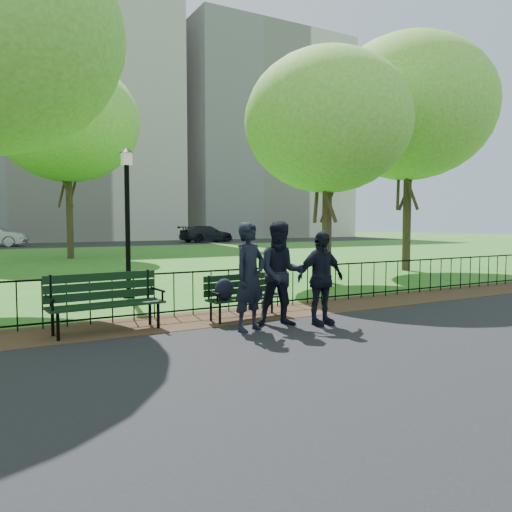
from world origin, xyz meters
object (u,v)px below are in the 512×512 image
lamppost (127,217)px  tree_near_e (328,122)px  tree_far_c (67,121)px  park_bench_main (236,290)px  person_right (321,278)px  tree_mid_e (409,108)px  person_left (250,277)px  park_bench_left_a (105,296)px  person_mid (282,274)px  sedan_dark (207,234)px

lamppost → tree_near_e: tree_near_e is taller
lamppost → tree_far_c: (0.85, 14.35, 4.87)m
tree_near_e → park_bench_main: bearing=-142.4°
tree_near_e → person_right: (-4.01, -5.11, -4.05)m
park_bench_main → tree_mid_e: (10.13, 5.49, 5.58)m
person_left → person_right: size_ratio=1.10×
park_bench_left_a → tree_far_c: (2.22, 18.01, 6.26)m
person_right → tree_near_e: bearing=49.7°
lamppost → person_mid: 5.07m
lamppost → park_bench_left_a: bearing=-110.6°
lamppost → tree_far_c: bearing=86.6°
tree_mid_e → person_right: (-9.00, -6.65, -5.29)m
tree_mid_e → person_mid: tree_mid_e is taller
tree_mid_e → park_bench_left_a: bearing=-157.1°
tree_mid_e → person_right: tree_mid_e is taller
park_bench_left_a → tree_mid_e: size_ratio=0.22×
person_mid → person_right: (0.65, -0.30, -0.09)m
tree_near_e → person_right: size_ratio=4.15×
sedan_dark → person_left: bearing=147.9°
park_bench_left_a → person_right: person_right is taller
park_bench_main → tree_mid_e: tree_mid_e is taller
person_right → sedan_dark: 36.53m
lamppost → person_mid: size_ratio=1.96×
park_bench_main → lamppost: lamppost is taller
lamppost → sedan_dark: lamppost is taller
person_left → sedan_dark: (14.02, 34.06, -0.20)m
tree_near_e → person_left: (-5.37, -4.91, -3.97)m
tree_mid_e → person_left: tree_mid_e is taller
person_mid → park_bench_left_a: bearing=-179.9°
park_bench_left_a → tree_mid_e: bearing=18.3°
tree_near_e → tree_far_c: size_ratio=0.71×
tree_mid_e → tree_far_c: tree_far_c is taller
park_bench_main → person_mid: size_ratio=0.90×
park_bench_left_a → sedan_dark: bearing=59.2°
tree_mid_e → person_right: bearing=-143.5°
park_bench_main → tree_near_e: tree_near_e is taller
person_mid → sedan_dark: size_ratio=0.37×
tree_mid_e → tree_near_e: bearing=-162.8°
park_bench_main → person_mid: 1.06m
park_bench_left_a → person_left: size_ratio=1.05×
tree_mid_e → tree_far_c: 16.40m
lamppost → person_right: (2.17, -5.02, -1.14)m
park_bench_main → lamppost: size_ratio=0.46×
person_right → tree_far_c: bearing=91.8°
park_bench_left_a → lamppost: size_ratio=0.53×
park_bench_main → sedan_dark: size_ratio=0.33×
sedan_dark → tree_mid_e: bearing=162.7°
park_bench_main → lamppost: bearing=99.3°
sedan_dark → lamppost: bearing=143.4°
lamppost → tree_mid_e: size_ratio=0.42×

